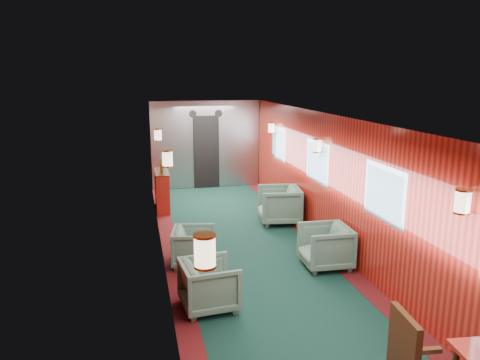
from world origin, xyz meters
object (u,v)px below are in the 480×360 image
Objects in this scene: armchair_left_far at (194,247)px; armchair_right_near at (325,246)px; credenza at (162,190)px; armchair_left_near at (209,285)px; armchair_right_far at (279,205)px.

armchair_right_near is (2.08, -0.55, 0.03)m from armchair_left_far.
armchair_left_far is at bearing -84.57° from credenza.
armchair_left_far is 0.90× the size of armchair_right_near.
armchair_left_far is 2.15m from armchair_right_near.
credenza is at bearing -2.05° from armchair_left_near.
armchair_left_near is 2.27m from armchair_right_near.
armchair_left_near is at bearing -23.23° from armchair_right_far.
credenza reaches higher than armchair_right_far.
armchair_right_near is 0.89× the size of armchair_right_far.
armchair_left_near is 1.06× the size of armchair_left_far.
armchair_left_near is at bearing -62.67° from armchair_right_near.
armchair_right_near is at bearing -70.83° from armchair_left_near.
credenza is 1.62× the size of armchair_left_near.
credenza is 1.39× the size of armchair_right_far.
armchair_right_near is at bearing -93.89° from armchair_left_far.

